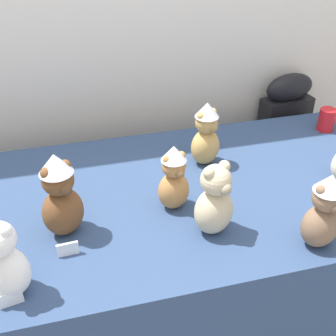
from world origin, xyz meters
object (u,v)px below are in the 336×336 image
object	(u,v)px
instrument_case	(279,148)
display_table	(168,262)
teddy_bear_caramel	(174,178)
teddy_bear_honey	(206,135)
teddy_bear_sand	(215,201)
party_cup_red	(327,120)
teddy_bear_mocha	(324,212)
teddy_bear_snow	(4,262)
teddy_bear_chestnut	(61,196)

from	to	relation	value
instrument_case	display_table	bearing A→B (deg)	-151.06
instrument_case	teddy_bear_caramel	world-z (taller)	teddy_bear_caramel
teddy_bear_honey	teddy_bear_caramel	xyz separation A→B (m)	(-0.21, -0.26, -0.01)
teddy_bear_sand	party_cup_red	size ratio (longest dim) A/B	2.50
teddy_bear_sand	teddy_bear_mocha	world-z (taller)	teddy_bear_mocha
instrument_case	party_cup_red	bearing A→B (deg)	-89.63
instrument_case	teddy_bear_sand	size ratio (longest dim) A/B	3.36
teddy_bear_snow	party_cup_red	bearing A→B (deg)	51.56
teddy_bear_mocha	teddy_bear_sand	bearing A→B (deg)	148.05
instrument_case	teddy_bear_snow	distance (m)	1.76
teddy_bear_honey	teddy_bear_chestnut	bearing A→B (deg)	-175.08
teddy_bear_chestnut	teddy_bear_sand	xyz separation A→B (m)	(0.49, -0.12, -0.03)
display_table	teddy_bear_sand	xyz separation A→B (m)	(0.10, -0.25, 0.50)
display_table	teddy_bear_honey	distance (m)	0.58
instrument_case	teddy_bear_caramel	distance (m)	1.17
instrument_case	teddy_bear_chestnut	xyz separation A→B (m)	(-1.23, -0.75, 0.43)
teddy_bear_chestnut	teddy_bear_sand	bearing A→B (deg)	-40.94
teddy_bear_sand	teddy_bear_chestnut	bearing A→B (deg)	144.96
instrument_case	teddy_bear_caramel	size ratio (longest dim) A/B	3.53
display_table	party_cup_red	xyz separation A→B (m)	(0.88, 0.31, 0.43)
instrument_case	party_cup_red	world-z (taller)	instrument_case
instrument_case	teddy_bear_snow	size ratio (longest dim) A/B	3.45
teddy_bear_chestnut	teddy_bear_caramel	world-z (taller)	teddy_bear_chestnut
teddy_bear_chestnut	party_cup_red	world-z (taller)	teddy_bear_chestnut
display_table	instrument_case	world-z (taller)	instrument_case
display_table	instrument_case	bearing A→B (deg)	36.67
teddy_bear_chestnut	teddy_bear_mocha	size ratio (longest dim) A/B	1.12
teddy_bear_honey	teddy_bear_snow	xyz separation A→B (m)	(-0.78, -0.53, -0.01)
teddy_bear_sand	teddy_bear_snow	xyz separation A→B (m)	(-0.66, -0.11, -0.00)
teddy_bear_sand	party_cup_red	xyz separation A→B (m)	(0.78, 0.56, -0.07)
teddy_bear_sand	teddy_bear_snow	world-z (taller)	teddy_bear_sand
teddy_bear_sand	teddy_bear_caramel	size ratio (longest dim) A/B	1.05
display_table	teddy_bear_sand	bearing A→B (deg)	-68.50
display_table	party_cup_red	size ratio (longest dim) A/B	18.18
teddy_bear_chestnut	teddy_bear_mocha	xyz separation A→B (m)	(0.81, -0.27, -0.02)
display_table	instrument_case	xyz separation A→B (m)	(0.84, 0.62, 0.09)
display_table	teddy_bear_mocha	size ratio (longest dim) A/B	7.10
teddy_bear_sand	teddy_bear_mocha	bearing A→B (deg)	-46.84
teddy_bear_snow	teddy_bear_caramel	size ratio (longest dim) A/B	1.02
teddy_bear_snow	teddy_bear_caramel	distance (m)	0.63
teddy_bear_snow	party_cup_red	xyz separation A→B (m)	(1.45, 0.67, -0.07)
display_table	instrument_case	distance (m)	1.05
teddy_bear_sand	display_table	bearing A→B (deg)	90.35
teddy_bear_sand	party_cup_red	bearing A→B (deg)	14.42
party_cup_red	teddy_bear_mocha	bearing A→B (deg)	-123.45
instrument_case	teddy_bear_snow	bearing A→B (deg)	-152.90
teddy_bear_mocha	party_cup_red	distance (m)	0.86
teddy_bear_caramel	party_cup_red	distance (m)	0.97
display_table	teddy_bear_mocha	bearing A→B (deg)	-44.02
teddy_bear_honey	teddy_bear_mocha	distance (m)	0.61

